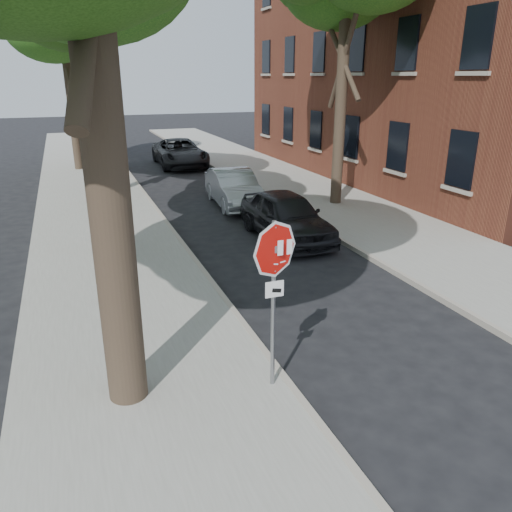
{
  "coord_description": "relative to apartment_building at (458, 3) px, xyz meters",
  "views": [
    {
      "loc": [
        -3.25,
        -6.04,
        4.58
      ],
      "look_at": [
        -0.78,
        0.5,
        2.05
      ],
      "focal_mm": 35.0,
      "sensor_mm": 36.0,
      "label": 1
    }
  ],
  "objects": [
    {
      "name": "stop_sign",
      "position": [
        -14.7,
        -14.03,
        -5.71
      ],
      "size": [
        0.76,
        0.34,
        2.61
      ],
      "color": "gray",
      "rests_on": "sidewalk_left"
    },
    {
      "name": "sidewalk_left",
      "position": [
        -16.5,
        -2.0,
        -7.59
      ],
      "size": [
        4.0,
        55.0,
        0.12
      ],
      "primitive_type": "cube",
      "color": "gray",
      "rests_on": "ground"
    },
    {
      "name": "curb_right",
      "position": [
        -10.05,
        -2.0,
        -7.59
      ],
      "size": [
        0.12,
        55.0,
        0.13
      ],
      "primitive_type": "cube",
      "color": "#9E9384",
      "rests_on": "ground"
    },
    {
      "name": "ground",
      "position": [
        -14.0,
        -14.0,
        -7.65
      ],
      "size": [
        120.0,
        120.0,
        0.0
      ],
      "primitive_type": "plane",
      "color": "black",
      "rests_on": "ground"
    },
    {
      "name": "apartment_building",
      "position": [
        0.0,
        0.0,
        0.0
      ],
      "size": [
        12.2,
        20.2,
        15.3
      ],
      "color": "brown",
      "rests_on": "ground"
    },
    {
      "name": "car_a",
      "position": [
        -11.4,
        -7.09,
        -6.95
      ],
      "size": [
        1.76,
        4.18,
        1.41
      ],
      "primitive_type": "imported",
      "rotation": [
        0.0,
        0.0,
        0.02
      ],
      "color": "black",
      "rests_on": "ground"
    },
    {
      "name": "car_d",
      "position": [
        -11.53,
        6.62,
        -6.94
      ],
      "size": [
        2.5,
        5.2,
        1.43
      ],
      "primitive_type": "imported",
      "rotation": [
        0.0,
        0.0,
        -0.03
      ],
      "color": "black",
      "rests_on": "ground"
    },
    {
      "name": "car_b",
      "position": [
        -11.57,
        -2.7,
        -6.99
      ],
      "size": [
        1.67,
        4.13,
        1.33
      ],
      "primitive_type": "imported",
      "rotation": [
        0.0,
        0.0,
        -0.06
      ],
      "color": "#A5A9AE",
      "rests_on": "ground"
    },
    {
      "name": "curb_left",
      "position": [
        -14.45,
        -2.0,
        -7.59
      ],
      "size": [
        0.12,
        55.0,
        0.13
      ],
      "primitive_type": "cube",
      "color": "#9E9384",
      "rests_on": "ground"
    },
    {
      "name": "tree_far",
      "position": [
        -16.72,
        7.11,
        -0.44
      ],
      "size": [
        5.29,
        4.91,
        9.33
      ],
      "color": "black",
      "rests_on": "sidewalk_left"
    },
    {
      "name": "sidewalk_right",
      "position": [
        -8.0,
        -2.0,
        -7.59
      ],
      "size": [
        4.0,
        55.0,
        0.12
      ],
      "primitive_type": "cube",
      "color": "gray",
      "rests_on": "ground"
    }
  ]
}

